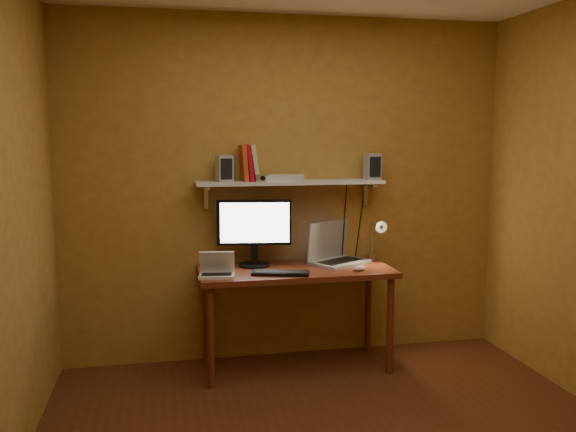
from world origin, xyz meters
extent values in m
cube|color=#A68232|center=(0.00, 1.61, 1.30)|extent=(3.40, 0.02, 2.60)
cube|color=#A68232|center=(0.00, -1.61, 1.30)|extent=(3.40, 0.02, 2.60)
cube|color=#612917|center=(0.00, 1.28, 0.73)|extent=(1.40, 0.60, 0.04)
cylinder|color=#612917|center=(-0.64, 1.04, 0.35)|extent=(0.05, 0.05, 0.71)
cylinder|color=#612917|center=(0.64, 1.04, 0.35)|extent=(0.05, 0.05, 0.71)
cylinder|color=#612917|center=(-0.64, 1.52, 0.35)|extent=(0.05, 0.05, 0.71)
cylinder|color=#612917|center=(0.64, 1.52, 0.35)|extent=(0.05, 0.05, 0.71)
cube|color=silver|center=(0.00, 1.47, 1.36)|extent=(1.40, 0.25, 0.02)
cube|color=silver|center=(-0.62, 1.58, 1.26)|extent=(0.03, 0.03, 0.18)
cube|color=silver|center=(0.62, 1.58, 1.26)|extent=(0.03, 0.03, 0.18)
cylinder|color=black|center=(-0.29, 1.43, 0.76)|extent=(0.26, 0.26, 0.02)
cube|color=black|center=(-0.29, 1.43, 0.84)|extent=(0.06, 0.05, 0.17)
cube|color=black|center=(-0.29, 1.43, 1.08)|extent=(0.55, 0.11, 0.34)
cube|color=white|center=(-0.29, 1.41, 1.08)|extent=(0.50, 0.08, 0.29)
cube|color=#95989D|center=(0.36, 1.39, 0.76)|extent=(0.50, 0.46, 0.02)
cube|color=black|center=(0.36, 1.39, 0.77)|extent=(0.38, 0.32, 0.00)
cube|color=#95989D|center=(0.30, 1.50, 0.91)|extent=(0.38, 0.25, 0.29)
cube|color=#161645|center=(0.30, 1.50, 0.91)|extent=(0.33, 0.21, 0.25)
cube|color=silver|center=(-0.59, 1.13, 0.76)|extent=(0.26, 0.20, 0.02)
cube|color=black|center=(-0.59, 1.13, 0.77)|extent=(0.21, 0.12, 0.00)
cube|color=silver|center=(-0.58, 1.18, 0.85)|extent=(0.25, 0.11, 0.16)
cube|color=black|center=(-0.58, 1.18, 0.85)|extent=(0.22, 0.09, 0.13)
cube|color=black|center=(-0.15, 1.12, 0.76)|extent=(0.42, 0.24, 0.02)
ellipsoid|color=silver|center=(0.43, 1.12, 0.77)|extent=(0.12, 0.09, 0.04)
cube|color=silver|center=(0.66, 1.52, 0.74)|extent=(0.05, 0.06, 0.08)
cylinder|color=silver|center=(0.66, 1.52, 0.89)|extent=(0.02, 0.02, 0.28)
cylinder|color=silver|center=(0.66, 1.44, 1.03)|extent=(0.01, 0.16, 0.01)
cone|color=silver|center=(0.66, 1.36, 1.03)|extent=(0.09, 0.09, 0.09)
sphere|color=#FFE0A5|center=(0.66, 1.34, 1.03)|extent=(0.04, 0.04, 0.04)
cube|color=#95989D|center=(-0.49, 1.48, 1.47)|extent=(0.13, 0.13, 0.19)
cube|color=#95989D|center=(0.64, 1.48, 1.47)|extent=(0.11, 0.11, 0.20)
cube|color=#BE3E1B|center=(-0.35, 1.50, 1.51)|extent=(0.06, 0.18, 0.27)
cube|color=#9F0B16|center=(-0.31, 1.50, 1.51)|extent=(0.06, 0.18, 0.27)
cube|color=#BBB292|center=(-0.27, 1.50, 1.51)|extent=(0.07, 0.18, 0.27)
cube|color=silver|center=(-0.22, 1.41, 1.40)|extent=(0.10, 0.04, 0.06)
cylinder|color=black|center=(-0.22, 1.39, 1.40)|extent=(0.04, 0.02, 0.03)
cube|color=silver|center=(-0.05, 1.46, 1.40)|extent=(0.31, 0.23, 0.05)
camera|label=1|loc=(-0.93, -2.95, 1.71)|focal=38.00mm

